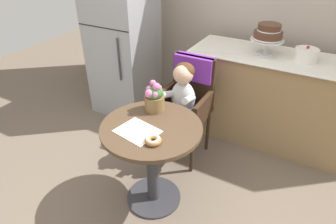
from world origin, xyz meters
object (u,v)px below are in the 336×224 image
Objects in this scene: cafe_table at (152,150)px; seated_child at (181,96)px; refrigerator at (123,40)px; flower_vase at (154,97)px; round_layer_cake at (306,55)px; wicker_chair at (189,92)px; tiered_cake_stand at (268,34)px; donut_front at (153,140)px.

seated_child reaches higher than cafe_table.
cafe_table is 0.42× the size of refrigerator.
seated_child is 0.40m from flower_vase.
refrigerator reaches higher than round_layer_cake.
round_layer_cake is 1.86m from refrigerator.
flower_vase is at bearing -43.27° from refrigerator.
round_layer_cake is at bearing 36.11° from wicker_chair.
tiered_cake_stand reaches higher than cafe_table.
refrigerator is at bearing 132.78° from donut_front.
round_layer_cake is (0.84, 0.74, 0.28)m from seated_child.
round_layer_cake is (0.88, 1.10, 0.12)m from flower_vase.
donut_front is 1.71m from refrigerator.
flower_vase is 0.14× the size of refrigerator.
wicker_chair is 0.88m from tiered_cake_stand.
wicker_chair is 1.07m from round_layer_cake.
refrigerator reaches higher than tiered_cake_stand.
seated_child is at bearing -123.59° from tiered_cake_stand.
tiered_cake_stand is (0.44, 1.30, 0.58)m from cafe_table.
cafe_table is 2.40× the size of tiered_cake_stand.
tiered_cake_stand reaches higher than donut_front.
cafe_table is 0.75× the size of wicker_chair.
tiered_cake_stand is 1.52m from refrigerator.
tiered_cake_stand is at bearing 7.64° from refrigerator.
refrigerator is at bearing -172.36° from tiered_cake_stand.
wicker_chair is 3.18× the size of tiered_cake_stand.
seated_child is at bearing 102.53° from donut_front.
tiered_cake_stand is at bearing 71.24° from cafe_table.
cafe_table is 1.59m from round_layer_cake.
round_layer_cake reaches higher than flower_vase.
tiered_cake_stand is (0.53, 1.10, 0.25)m from flower_vase.
tiered_cake_stand is at bearing 179.99° from round_layer_cake.
donut_front is 0.41m from flower_vase.
refrigerator is (-1.00, 0.54, 0.17)m from seated_child.
flower_vase reaches higher than donut_front.
seated_child is at bearing -138.69° from round_layer_cake.
donut_front is at bearing -60.18° from flower_vase.
tiered_cake_stand reaches higher than round_layer_cake.
tiered_cake_stand is at bearing 64.18° from flower_vase.
seated_child is 6.59× the size of donut_front.
refrigerator reaches higher than seated_child.
donut_front is (0.11, -0.15, 0.23)m from cafe_table.
donut_front is at bearing -54.44° from cafe_table.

